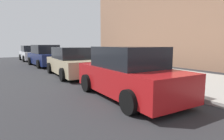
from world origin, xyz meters
TOP-DOWN VIEW (x-y plane):
  - ground_plane at (0.00, 0.00)m, footprint 40.00×40.00m
  - sidewalk_curb at (0.00, -2.50)m, footprint 18.00×5.00m
  - building_facade_sidewalk_side at (0.00, -8.27)m, footprint 24.00×3.00m
  - suitcase_teal_0 at (-3.59, -0.71)m, footprint 0.48×0.24m
  - suitcase_maroon_1 at (-3.05, -0.84)m, footprint 0.49×0.25m
  - suitcase_olive_2 at (-2.57, -0.75)m, footprint 0.38×0.27m
  - suitcase_silver_3 at (-2.07, -0.74)m, footprint 0.50×0.23m
  - suitcase_red_4 at (-1.56, -0.86)m, footprint 0.44×0.28m
  - suitcase_black_5 at (-1.06, -0.86)m, footprint 0.46×0.20m
  - suitcase_navy_6 at (-0.59, -0.83)m, footprint 0.40×0.28m
  - suitcase_teal_7 at (-0.10, -0.72)m, footprint 0.49×0.29m
  - suitcase_maroon_8 at (0.44, -0.82)m, footprint 0.48×0.24m
  - suitcase_olive_9 at (0.96, -0.72)m, footprint 0.46×0.25m
  - suitcase_silver_10 at (1.42, -0.83)m, footprint 0.36×0.26m
  - fire_hydrant at (2.10, -0.78)m, footprint 0.39×0.21m
  - bollard_post at (2.72, -0.63)m, footprint 0.15×0.15m
  - parked_car_red_0 at (-4.02, 1.40)m, footprint 4.39×2.18m
  - parked_car_beige_1 at (1.14, 1.40)m, footprint 4.72×2.14m
  - parked_car_navy_2 at (6.85, 1.40)m, footprint 4.82×2.13m
  - parked_car_white_3 at (12.94, 1.40)m, footprint 4.29×2.08m

SIDE VIEW (x-z plane):
  - ground_plane at x=0.00m, z-range 0.00..0.00m
  - sidewalk_curb at x=0.00m, z-range 0.00..0.14m
  - suitcase_navy_6 at x=-0.59m, z-range -0.02..0.89m
  - suitcase_maroon_1 at x=-3.05m, z-range 0.11..0.77m
  - suitcase_silver_3 at x=-2.07m, z-range 0.03..0.90m
  - suitcase_red_4 at x=-1.56m, z-range 0.03..0.91m
  - suitcase_teal_0 at x=-3.59m, z-range 0.11..0.82m
  - suitcase_olive_2 at x=-2.57m, z-range 0.00..0.95m
  - suitcase_teal_7 at x=-0.10m, z-range 0.04..0.97m
  - suitcase_black_5 at x=-1.06m, z-range 0.01..1.01m
  - suitcase_silver_10 at x=1.42m, z-range 0.11..0.91m
  - suitcase_olive_9 at x=0.96m, z-range 0.02..1.00m
  - suitcase_maroon_8 at x=0.44m, z-range 0.03..1.00m
  - fire_hydrant at x=2.10m, z-range 0.16..0.99m
  - bollard_post at x=2.72m, z-range 0.14..1.08m
  - parked_car_beige_1 at x=1.14m, z-range -0.05..1.53m
  - parked_car_white_3 at x=12.94m, z-range -0.05..1.57m
  - parked_car_red_0 at x=-4.02m, z-range -0.06..1.60m
  - parked_car_navy_2 at x=6.85m, z-range -0.06..1.64m
  - building_facade_sidewalk_side at x=0.00m, z-range 0.00..9.70m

